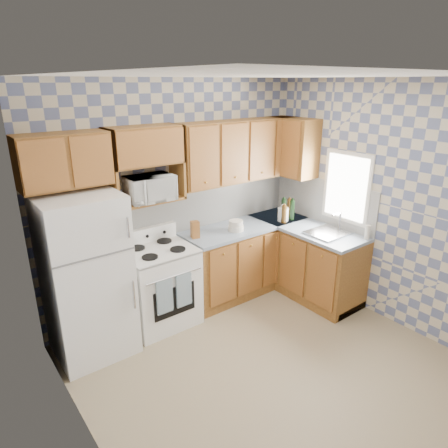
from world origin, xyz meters
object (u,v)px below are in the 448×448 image
(refrigerator, at_px, (86,277))
(microwave, at_px, (150,188))
(stove_body, at_px, (160,287))
(electric_kettle, at_px, (283,214))

(refrigerator, bearing_deg, microwave, 8.78)
(stove_body, distance_m, electric_kettle, 1.86)
(microwave, distance_m, electric_kettle, 1.88)
(refrigerator, height_order, electric_kettle, refrigerator)
(stove_body, bearing_deg, microwave, 87.53)
(electric_kettle, bearing_deg, refrigerator, 176.91)
(stove_body, height_order, microwave, microwave)
(stove_body, height_order, electric_kettle, electric_kettle)
(stove_body, bearing_deg, electric_kettle, -5.29)
(stove_body, xyz_separation_m, electric_kettle, (1.77, -0.16, 0.56))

